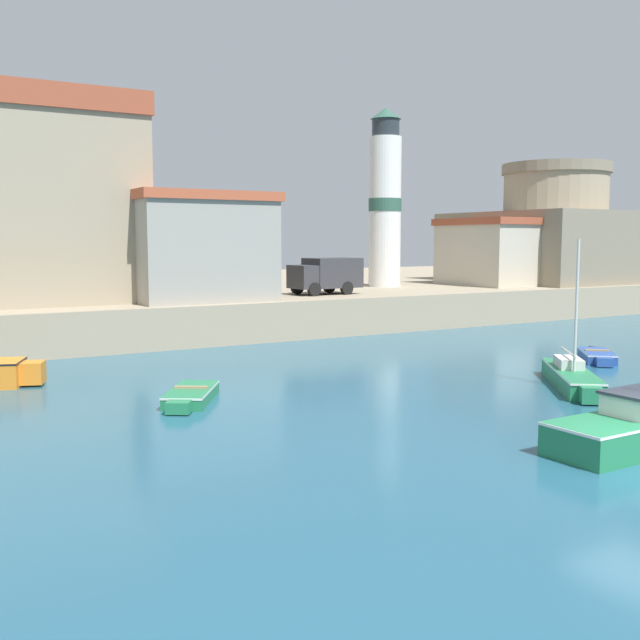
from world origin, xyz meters
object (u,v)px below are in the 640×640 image
at_px(sailboat_green_5, 572,376).
at_px(harbor_shed_mid_row, 493,251).
at_px(dinghy_blue_1, 597,356).
at_px(truck_on_quay, 326,274).
at_px(dinghy_green_0, 191,395).
at_px(harbor_shed_near_wharf, 196,246).
at_px(fortress, 554,238).
at_px(lighthouse, 385,201).

distance_m(sailboat_green_5, harbor_shed_mid_row, 28.53).
distance_m(dinghy_blue_1, truck_on_quay, 17.58).
xyz_separation_m(dinghy_green_0, sailboat_green_5, (13.05, -4.74, 0.17)).
distance_m(dinghy_green_0, harbor_shed_mid_row, 35.30).
height_order(dinghy_green_0, truck_on_quay, truck_on_quay).
relative_size(harbor_shed_near_wharf, truck_on_quay, 1.76).
bearing_deg(fortress, dinghy_green_0, -153.53).
bearing_deg(harbor_shed_mid_row, sailboat_green_5, -127.63).
relative_size(fortress, lighthouse, 1.09).
height_order(fortress, truck_on_quay, fortress).
distance_m(fortress, lighthouse, 16.24).
relative_size(lighthouse, harbor_shed_near_wharf, 1.61).
height_order(sailboat_green_5, harbor_shed_near_wharf, harbor_shed_near_wharf).
distance_m(dinghy_green_0, dinghy_blue_1, 18.85).
bearing_deg(dinghy_green_0, fortress, 26.47).
bearing_deg(dinghy_blue_1, fortress, 46.16).
distance_m(dinghy_blue_1, lighthouse, 23.00).
height_order(dinghy_green_0, harbor_shed_near_wharf, harbor_shed_near_wharf).
height_order(fortress, harbor_shed_mid_row, fortress).
bearing_deg(lighthouse, fortress, -3.67).
bearing_deg(sailboat_green_5, harbor_shed_mid_row, 52.37).
relative_size(dinghy_blue_1, harbor_shed_mid_row, 0.44).
relative_size(fortress, harbor_shed_mid_row, 1.86).
height_order(sailboat_green_5, fortress, fortress).
xyz_separation_m(dinghy_green_0, harbor_shed_mid_row, (30.28, 17.61, 4.35)).
relative_size(dinghy_green_0, lighthouse, 0.30).
bearing_deg(fortress, harbor_shed_mid_row, -169.71).
distance_m(fortress, harbor_shed_mid_row, 8.19).
bearing_deg(dinghy_blue_1, sailboat_green_5, -148.54).
bearing_deg(dinghy_blue_1, harbor_shed_mid_row, 58.64).
bearing_deg(lighthouse, harbor_shed_mid_row, -17.21).
xyz_separation_m(harbor_shed_mid_row, truck_on_quay, (-15.61, -2.03, -1.24)).
distance_m(sailboat_green_5, lighthouse, 27.60).
distance_m(dinghy_green_0, sailboat_green_5, 13.89).
distance_m(harbor_shed_near_wharf, harbor_shed_mid_row, 24.10).
bearing_deg(truck_on_quay, lighthouse, 30.66).
relative_size(fortress, harbor_shed_near_wharf, 1.76).
relative_size(dinghy_blue_1, truck_on_quay, 0.73).
distance_m(sailboat_green_5, truck_on_quay, 20.59).
relative_size(harbor_shed_near_wharf, harbor_shed_mid_row, 1.06).
bearing_deg(dinghy_green_0, dinghy_blue_1, -3.70).
height_order(harbor_shed_mid_row, truck_on_quay, harbor_shed_mid_row).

